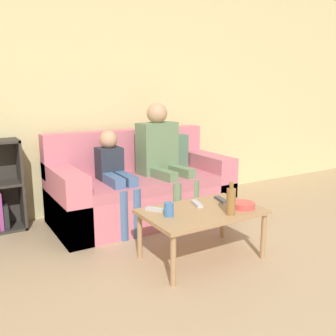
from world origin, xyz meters
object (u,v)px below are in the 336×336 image
(couch, at_px, (141,189))
(person_child, at_px, (115,173))
(snack_bowl, at_px, (243,205))
(bottle, at_px, (231,201))
(coffee_table, at_px, (202,215))
(tv_remote_2, at_px, (197,204))
(person_adult, at_px, (161,151))
(tv_remote_0, at_px, (221,200))
(cup_near, at_px, (169,209))
(tv_remote_1, at_px, (156,210))

(couch, distance_m, person_child, 0.44)
(couch, relative_size, snack_bowl, 9.79)
(couch, bearing_deg, bottle, -85.88)
(coffee_table, relative_size, tv_remote_2, 5.18)
(person_adult, relative_size, tv_remote_0, 6.70)
(cup_near, distance_m, tv_remote_1, 0.16)
(person_adult, xyz_separation_m, tv_remote_2, (-0.19, -0.90, -0.28))
(bottle, bearing_deg, snack_bowl, 20.19)
(tv_remote_1, relative_size, tv_remote_2, 0.94)
(tv_remote_0, bearing_deg, tv_remote_1, -172.52)
(tv_remote_0, relative_size, snack_bowl, 0.96)
(tv_remote_0, xyz_separation_m, bottle, (-0.16, -0.31, 0.09))
(cup_near, bearing_deg, tv_remote_0, 10.02)
(person_adult, bearing_deg, couch, 152.18)
(person_adult, bearing_deg, tv_remote_0, -94.26)
(tv_remote_2, height_order, snack_bowl, snack_bowl)
(tv_remote_0, height_order, bottle, bottle)
(tv_remote_0, xyz_separation_m, tv_remote_1, (-0.59, 0.05, 0.00))
(couch, distance_m, bottle, 1.32)
(cup_near, height_order, tv_remote_0, cup_near)
(person_child, xyz_separation_m, cup_near, (0.02, -0.95, -0.09))
(bottle, bearing_deg, person_adult, 84.91)
(coffee_table, xyz_separation_m, person_adult, (0.23, 1.03, 0.33))
(person_child, relative_size, snack_bowl, 5.09)
(person_child, xyz_separation_m, tv_remote_0, (0.59, -0.85, -0.13))
(person_child, relative_size, tv_remote_2, 5.27)
(couch, relative_size, bottle, 7.19)
(couch, relative_size, cup_near, 17.42)
(coffee_table, xyz_separation_m, cup_near, (-0.29, 0.01, 0.09))
(snack_bowl, bearing_deg, tv_remote_2, 137.28)
(cup_near, height_order, snack_bowl, cup_near)
(cup_near, xyz_separation_m, tv_remote_1, (-0.02, 0.15, -0.04))
(bottle, bearing_deg, tv_remote_2, 104.67)
(snack_bowl, bearing_deg, tv_remote_1, 155.13)
(person_child, distance_m, tv_remote_2, 0.92)
(tv_remote_1, relative_size, snack_bowl, 0.91)
(person_child, distance_m, bottle, 1.24)
(couch, distance_m, person_adult, 0.45)
(tv_remote_0, relative_size, bottle, 0.71)
(bottle, bearing_deg, tv_remote_0, 62.93)
(snack_bowl, bearing_deg, person_child, 119.53)
(tv_remote_0, height_order, snack_bowl, snack_bowl)
(tv_remote_2, bearing_deg, tv_remote_1, -171.26)
(tv_remote_1, xyz_separation_m, bottle, (0.44, -0.36, 0.09))
(person_child, bearing_deg, coffee_table, -71.33)
(person_adult, height_order, tv_remote_2, person_adult)
(person_adult, distance_m, cup_near, 1.17)
(tv_remote_1, bearing_deg, cup_near, -117.58)
(person_child, distance_m, cup_near, 0.96)
(person_adult, xyz_separation_m, tv_remote_1, (-0.54, -0.87, -0.28))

